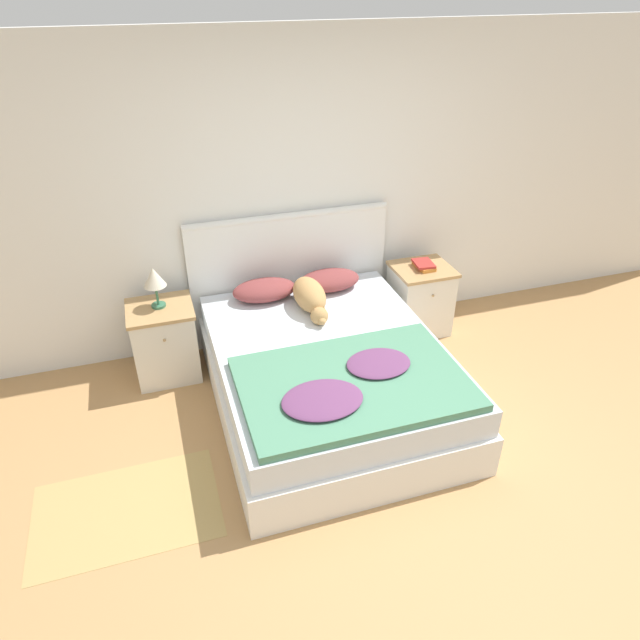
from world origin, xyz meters
TOP-DOWN VIEW (x-y plane):
  - ground_plane at (0.00, 0.00)m, footprint 16.00×16.00m
  - wall_back at (0.00, 2.13)m, footprint 9.00×0.06m
  - bed at (-0.12, 0.99)m, footprint 1.65×2.08m
  - headboard at (-0.12, 2.06)m, footprint 1.73×0.06m
  - nightstand_left at (-1.25, 1.76)m, footprint 0.51×0.47m
  - nightstand_right at (1.00, 1.76)m, footprint 0.51×0.47m
  - pillow_left at (-0.40, 1.82)m, footprint 0.52×0.32m
  - pillow_right at (0.16, 1.82)m, footprint 0.52×0.32m
  - quilt at (-0.13, 0.49)m, footprint 1.47×0.99m
  - dog at (-0.09, 1.56)m, footprint 0.24×0.66m
  - book_stack at (1.01, 1.76)m, footprint 0.18×0.22m
  - table_lamp at (-1.25, 1.78)m, footprint 0.17×0.17m
  - rug at (-1.64, 0.40)m, footprint 1.12×0.75m

SIDE VIEW (x-z plane):
  - ground_plane at x=0.00m, z-range 0.00..0.00m
  - rug at x=-1.64m, z-range 0.00..0.00m
  - bed at x=-0.12m, z-range 0.00..0.53m
  - nightstand_left at x=-1.25m, z-range 0.00..0.63m
  - nightstand_right at x=1.00m, z-range 0.00..0.63m
  - quilt at x=-0.13m, z-range 0.52..0.62m
  - headboard at x=-0.12m, z-range 0.02..1.18m
  - pillow_left at x=-0.40m, z-range 0.53..0.69m
  - pillow_right at x=0.16m, z-range 0.53..0.69m
  - dog at x=-0.09m, z-range 0.53..0.75m
  - book_stack at x=1.01m, z-range 0.63..0.68m
  - table_lamp at x=-1.25m, z-range 0.71..1.03m
  - wall_back at x=0.00m, z-range 0.00..2.55m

